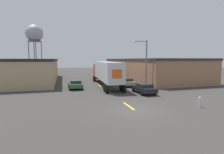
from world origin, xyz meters
TOP-DOWN VIEW (x-y plane):
  - ground_plane at (0.00, 0.00)m, footprint 160.00×160.00m
  - road_centerline at (0.00, 7.99)m, footprint 0.20×16.05m
  - warehouse_left at (-12.97, 24.13)m, footprint 11.69×23.62m
  - warehouse_right at (13.32, 23.88)m, footprint 12.38×29.81m
  - semi_truck at (1.00, 14.63)m, footprint 3.37×15.66m
  - parked_car_right_near at (4.13, 6.58)m, footprint 2.01×4.13m
  - parked_car_right_mid at (4.13, 13.12)m, footprint 2.01×4.13m
  - parked_car_left_far at (-4.13, 12.78)m, footprint 2.01×4.13m
  - parked_car_right_far at (4.13, 21.53)m, footprint 2.01×4.13m
  - water_tower at (-15.73, 57.93)m, footprint 6.35×6.35m
  - street_lamp at (6.32, 10.91)m, footprint 2.36×0.32m
  - fire_hydrant at (6.06, -0.88)m, footprint 0.22×0.22m

SIDE VIEW (x-z plane):
  - ground_plane at x=0.00m, z-range 0.00..0.00m
  - road_centerline at x=0.00m, z-range 0.00..0.01m
  - fire_hydrant at x=6.06m, z-range 0.00..1.00m
  - parked_car_right_near at x=4.13m, z-range 0.05..1.34m
  - parked_car_right_mid at x=4.13m, z-range 0.05..1.34m
  - parked_car_left_far at x=-4.13m, z-range 0.05..1.34m
  - parked_car_right_far at x=4.13m, z-range 0.05..1.34m
  - warehouse_left at x=-12.97m, z-range 0.00..4.47m
  - warehouse_right at x=13.32m, z-range 0.00..4.56m
  - semi_truck at x=1.00m, z-range 0.41..4.39m
  - street_lamp at x=6.32m, z-range 0.61..7.88m
  - water_tower at x=-15.73m, z-range 5.25..22.49m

